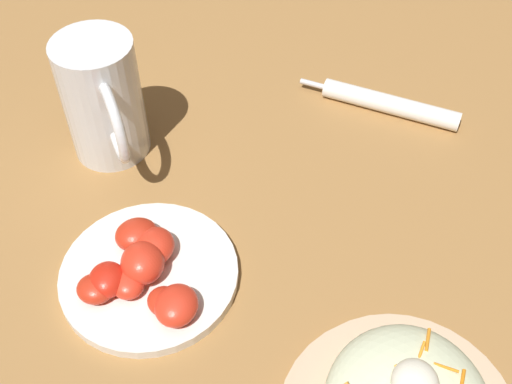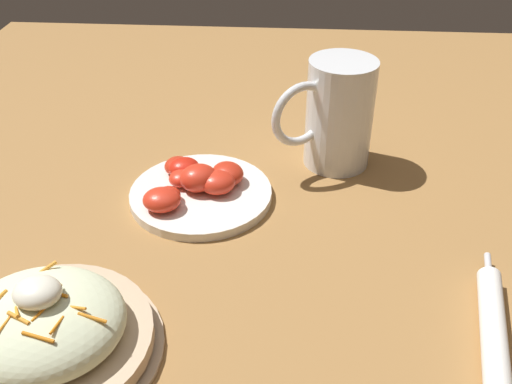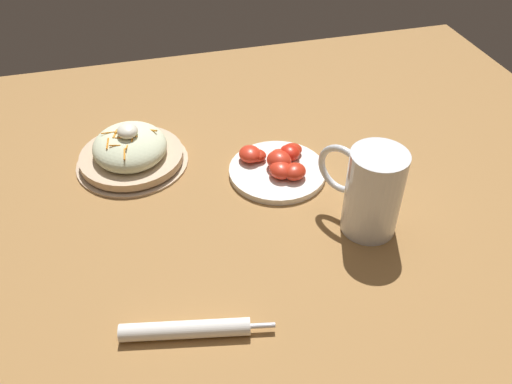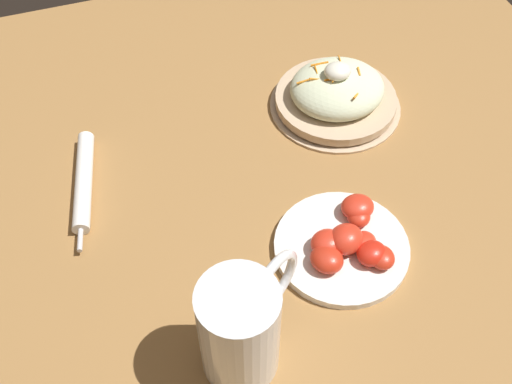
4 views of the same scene
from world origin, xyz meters
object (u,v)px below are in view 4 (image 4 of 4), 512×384
object	(u,v)px
napkin_roll	(84,181)
beer_mug	(241,332)
salad_plate	(336,94)
tomato_plate	(345,244)

from	to	relation	value
napkin_roll	beer_mug	bearing A→B (deg)	112.61
beer_mug	napkin_roll	world-z (taller)	beer_mug
beer_mug	salad_plate	bearing A→B (deg)	-127.52
beer_mug	napkin_roll	xyz separation A→B (m)	(0.14, -0.34, -0.06)
salad_plate	tomato_plate	world-z (taller)	salad_plate
salad_plate	napkin_roll	world-z (taller)	salad_plate
salad_plate	beer_mug	size ratio (longest dim) A/B	1.42
salad_plate	tomato_plate	xyz separation A→B (m)	(0.10, 0.27, -0.01)
beer_mug	napkin_roll	distance (m)	0.37
salad_plate	tomato_plate	size ratio (longest dim) A/B	1.17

